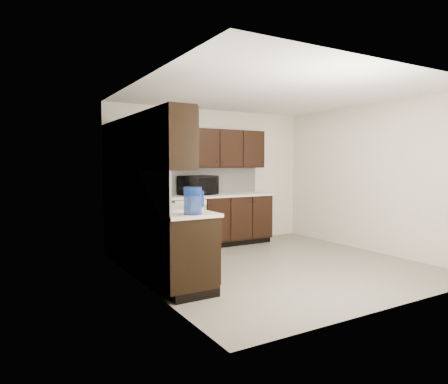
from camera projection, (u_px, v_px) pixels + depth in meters
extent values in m
plane|color=gray|center=(276.00, 265.00, 5.87)|extent=(4.00, 4.00, 0.00)
plane|color=white|center=(277.00, 93.00, 5.70)|extent=(4.00, 4.00, 0.00)
cube|color=beige|center=(211.00, 177.00, 7.51)|extent=(4.00, 0.02, 2.50)
cube|color=beige|center=(144.00, 184.00, 4.78)|extent=(0.02, 4.00, 2.50)
cube|color=beige|center=(370.00, 178.00, 6.80)|extent=(0.02, 4.00, 2.50)
cube|color=beige|center=(398.00, 187.00, 4.07)|extent=(4.00, 0.02, 2.50)
cube|color=black|center=(194.00, 223.00, 7.05)|extent=(3.00, 0.60, 0.90)
cube|color=black|center=(159.00, 243.00, 5.24)|extent=(0.60, 2.20, 0.90)
cube|color=black|center=(193.00, 245.00, 7.11)|extent=(3.00, 0.54, 0.10)
cube|color=black|center=(161.00, 273.00, 5.29)|extent=(0.54, 2.20, 0.10)
cube|color=beige|center=(194.00, 196.00, 7.02)|extent=(3.03, 0.63, 0.04)
cube|color=beige|center=(159.00, 208.00, 5.21)|extent=(0.63, 2.23, 0.04)
cube|color=#B3B3AF|center=(187.00, 181.00, 7.25)|extent=(3.00, 0.02, 0.48)
cube|color=#B3B3AF|center=(130.00, 187.00, 5.31)|extent=(0.02, 2.80, 0.48)
cube|color=black|center=(190.00, 148.00, 7.08)|extent=(3.00, 0.33, 0.70)
cube|color=black|center=(144.00, 142.00, 5.20)|extent=(0.33, 2.47, 0.70)
cube|color=beige|center=(191.00, 223.00, 6.70)|extent=(0.58, 0.02, 0.78)
cube|color=beige|center=(191.00, 203.00, 6.67)|extent=(0.58, 0.03, 0.08)
cylinder|color=black|center=(191.00, 203.00, 6.66)|extent=(0.04, 0.02, 0.04)
cube|color=beige|center=(169.00, 208.00, 4.96)|extent=(0.54, 0.82, 0.03)
cube|color=beige|center=(175.00, 216.00, 4.79)|extent=(0.42, 0.34, 0.16)
cube|color=beige|center=(163.00, 213.00, 5.14)|extent=(0.42, 0.34, 0.16)
cylinder|color=silver|center=(152.00, 199.00, 4.84)|extent=(0.03, 0.03, 0.26)
cylinder|color=silver|center=(156.00, 189.00, 4.86)|extent=(0.14, 0.02, 0.02)
cylinder|color=#B2B2B7|center=(175.00, 214.00, 4.79)|extent=(0.20, 0.20, 0.10)
imported|color=black|center=(198.00, 185.00, 7.11)|extent=(0.67, 0.50, 0.34)
imported|color=gray|center=(192.00, 203.00, 4.78)|extent=(0.09, 0.09, 0.17)
imported|color=gray|center=(156.00, 200.00, 4.92)|extent=(0.09, 0.10, 0.21)
cube|color=silver|center=(139.00, 192.00, 6.52)|extent=(0.37, 0.31, 0.20)
cube|color=white|center=(139.00, 193.00, 6.15)|extent=(0.53, 0.42, 0.19)
cylinder|color=navy|center=(193.00, 201.00, 4.34)|extent=(0.22, 0.22, 0.30)
cylinder|color=#0C8974|center=(159.00, 194.00, 5.79)|extent=(0.12, 0.12, 0.22)
cylinder|color=silver|center=(149.00, 192.00, 5.98)|extent=(0.15, 0.15, 0.26)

